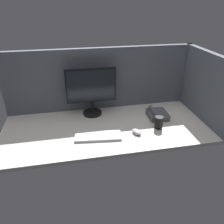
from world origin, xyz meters
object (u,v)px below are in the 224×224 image
(monitor, at_px, (91,89))
(mouse, at_px, (137,132))
(keyboard, at_px, (98,136))
(mug_black_travel, at_px, (159,122))
(desk_phone, at_px, (157,114))

(monitor, relative_size, mouse, 4.75)
(monitor, xyz_separation_m, keyboard, (-0.00, -0.41, -0.24))
(keyboard, xyz_separation_m, mug_black_travel, (0.53, 0.04, 0.04))
(mug_black_travel, bearing_deg, monitor, 145.06)
(keyboard, bearing_deg, mug_black_travel, 11.09)
(monitor, bearing_deg, mouse, -52.67)
(desk_phone, bearing_deg, monitor, 161.66)
(keyboard, relative_size, mouse, 3.85)
(mug_black_travel, xyz_separation_m, desk_phone, (0.06, 0.17, -0.02))
(mouse, relative_size, mug_black_travel, 0.90)
(keyboard, height_order, mug_black_travel, mug_black_travel)
(mouse, relative_size, desk_phone, 0.49)
(keyboard, relative_size, mug_black_travel, 3.45)
(monitor, bearing_deg, desk_phone, -18.34)
(mouse, xyz_separation_m, mug_black_travel, (0.21, 0.05, 0.04))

